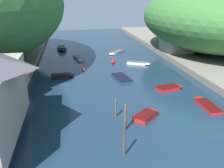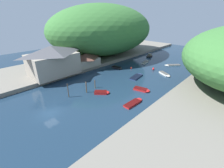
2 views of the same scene
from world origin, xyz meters
name	(u,v)px [view 1 (image 1 of 2)]	position (x,y,z in m)	size (l,w,h in m)	color
water_surface	(112,76)	(0.00, 30.00, 0.00)	(130.00, 130.00, 0.00)	#192D42
hillside_right	(213,17)	(26.47, 42.83, 8.96)	(31.18, 43.65, 15.63)	#387033
boathouse_shed	(0,75)	(-16.99, 22.32, 3.56)	(6.76, 9.80, 4.65)	gray
right_bank_cottage	(177,41)	(18.15, 43.30, 3.52)	(6.73, 7.35, 4.62)	#B2A899
boat_mid_channel	(78,57)	(-5.39, 44.81, 0.28)	(2.79, 5.91, 0.56)	silver
boat_yellow_tender	(116,52)	(4.38, 48.59, 0.19)	(5.31, 5.67, 0.38)	silver
boat_cabin_cruiser	(139,63)	(7.21, 36.95, 0.28)	(5.07, 3.53, 0.57)	silver
boat_moored_right	(62,49)	(-9.25, 53.96, 0.47)	(2.65, 4.01, 1.51)	black
boat_near_quay	(63,76)	(-8.69, 30.63, 0.35)	(4.29, 1.94, 0.71)	black
boat_navy_launch	(147,115)	(1.58, 13.43, 0.28)	(4.03, 3.89, 0.58)	red
boat_red_skiff	(120,76)	(1.35, 29.02, 0.19)	(3.21, 6.65, 0.39)	navy
boat_far_right_bank	(206,104)	(10.33, 15.23, 0.22)	(1.80, 5.61, 0.46)	red
boat_white_cruiser	(171,87)	(8.07, 21.95, 0.27)	(4.65, 2.82, 0.54)	red
mooring_post_nearest	(124,138)	(-2.91, 6.34, 1.85)	(0.21, 0.21, 3.68)	#4C3D2D
mooring_post_second	(125,117)	(-1.77, 10.89, 1.55)	(0.28, 0.28, 3.08)	brown
mooring_post_middle	(116,107)	(-2.22, 14.17, 1.22)	(0.23, 0.23, 2.43)	brown
channel_buoy_near	(84,70)	(-4.84, 33.98, 0.36)	(0.61, 0.61, 0.91)	red
channel_buoy_far	(113,62)	(1.80, 38.61, 0.46)	(0.79, 0.79, 1.19)	red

